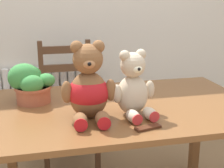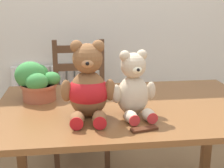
# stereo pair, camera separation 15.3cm
# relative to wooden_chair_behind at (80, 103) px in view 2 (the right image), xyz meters

# --- Properties ---
(radiator) EXTENTS (0.77, 0.10, 0.73)m
(radiator) POSITION_rel_wooden_chair_behind_xyz_m (-0.22, 0.32, -0.15)
(radiator) COLOR white
(radiator) RESTS_ON ground_plane
(dining_table) EXTENTS (1.44, 0.90, 0.75)m
(dining_table) POSITION_rel_wooden_chair_behind_xyz_m (0.25, -0.84, 0.18)
(dining_table) COLOR brown
(dining_table) RESTS_ON ground_plane
(wooden_chair_behind) EXTENTS (0.43, 0.44, 0.98)m
(wooden_chair_behind) POSITION_rel_wooden_chair_behind_xyz_m (0.00, 0.00, 0.00)
(wooden_chair_behind) COLOR brown
(wooden_chair_behind) RESTS_ON ground_plane
(teddy_bear_left) EXTENTS (0.27, 0.28, 0.38)m
(teddy_bear_left) POSITION_rel_wooden_chair_behind_xyz_m (0.03, -0.98, 0.43)
(teddy_bear_left) COLOR brown
(teddy_bear_left) RESTS_ON dining_table
(teddy_bear_right) EXTENTS (0.23, 0.25, 0.33)m
(teddy_bear_right) POSITION_rel_wooden_chair_behind_xyz_m (0.25, -0.98, 0.42)
(teddy_bear_right) COLOR beige
(teddy_bear_right) RESTS_ON dining_table
(potted_plant) EXTENTS (0.26, 0.23, 0.22)m
(potted_plant) POSITION_rel_wooden_chair_behind_xyz_m (-0.25, -0.68, 0.38)
(potted_plant) COLOR #B25B3D
(potted_plant) RESTS_ON dining_table
(chocolate_bar) EXTENTS (0.13, 0.07, 0.01)m
(chocolate_bar) POSITION_rel_wooden_chair_behind_xyz_m (0.26, -1.18, 0.28)
(chocolate_bar) COLOR #472314
(chocolate_bar) RESTS_ON dining_table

